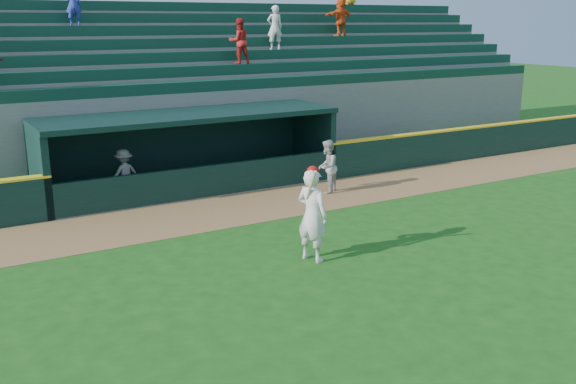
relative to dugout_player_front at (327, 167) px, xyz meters
name	(u,v)px	position (x,y,z in m)	size (l,w,h in m)	color
ground	(324,264)	(-3.47, -5.08, -0.84)	(120.00, 120.00, 0.00)	#1A4C13
warning_track	(230,210)	(-3.47, -0.18, -0.84)	(40.00, 3.00, 0.01)	olive
field_wall_right	(489,141)	(8.78, 1.47, -0.24)	(15.50, 0.30, 1.20)	black
wall_stripe_right	(491,125)	(8.78, 1.47, 0.39)	(15.50, 0.32, 0.06)	yellow
dugout_player_front	(327,167)	(0.00, 0.00, 0.00)	(0.82, 0.64, 1.68)	#A3A49F
dugout_player_inside	(124,174)	(-5.66, 2.56, -0.08)	(0.99, 0.57, 1.53)	#9B9B96
dugout	(187,146)	(-3.47, 2.92, 0.52)	(9.40, 2.80, 2.46)	slate
stands	(140,99)	(-3.48, 7.48, 1.56)	(34.50, 6.25, 7.51)	slate
batter_at_plate	(312,214)	(-3.56, -4.70, 0.24)	(0.75, 0.93, 2.20)	silver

